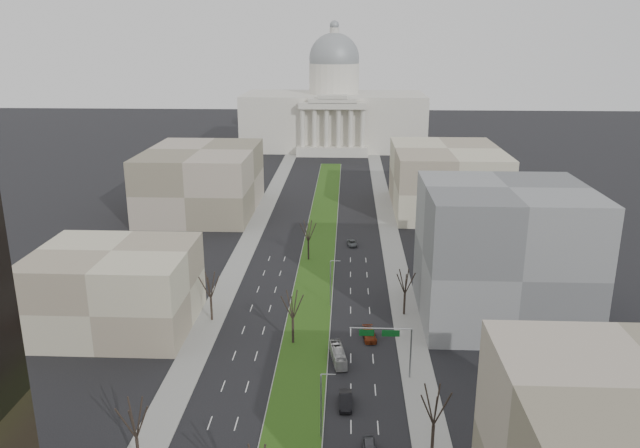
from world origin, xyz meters
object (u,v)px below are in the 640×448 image
(car_red, at_px, (369,335))
(car_black, at_px, (345,400))
(car_grey_far, at_px, (352,243))
(car_grey_near, at_px, (369,448))
(box_van, at_px, (338,355))

(car_red, bearing_deg, car_black, -107.19)
(car_black, bearing_deg, car_grey_far, 87.97)
(car_grey_near, relative_size, box_van, 0.56)
(car_black, height_order, car_red, car_black)
(car_grey_near, bearing_deg, car_grey_far, 88.97)
(car_grey_near, bearing_deg, car_black, 104.24)
(car_black, bearing_deg, box_van, 94.76)
(box_van, bearing_deg, car_black, -93.89)
(car_black, distance_m, car_red, 20.27)
(car_grey_far, bearing_deg, car_red, -93.17)
(car_grey_near, height_order, car_grey_far, car_grey_near)
(car_black, distance_m, box_van, 12.26)
(car_grey_far, bearing_deg, car_black, -97.33)
(car_grey_near, xyz_separation_m, box_van, (-4.23, 22.21, 0.34))
(car_red, distance_m, car_grey_far, 48.39)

